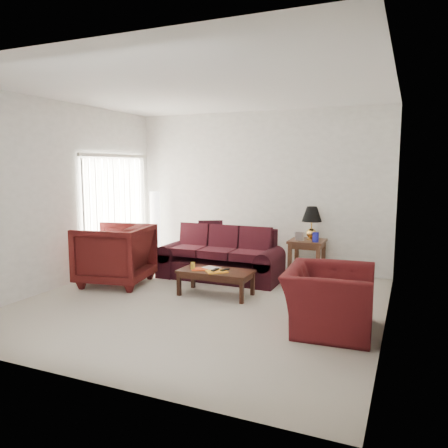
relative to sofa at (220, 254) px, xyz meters
name	(u,v)px	position (x,y,z in m)	size (l,w,h in m)	color
floor	(201,303)	(0.31, -1.38, -0.44)	(5.00, 5.00, 0.00)	beige
blinds	(117,213)	(-2.11, -0.08, 0.64)	(0.10, 2.00, 2.16)	silver
sofa	(220,254)	(0.00, 0.00, 0.00)	(2.13, 0.92, 0.87)	black
throw_pillow	(211,233)	(-0.44, 0.55, 0.28)	(0.46, 0.13, 0.46)	black
end_table	(307,258)	(1.37, 0.76, -0.11)	(0.61, 0.61, 0.66)	#472C18
table_lamp	(312,223)	(1.42, 0.83, 0.52)	(0.35, 0.35, 0.59)	gold
clock	(300,236)	(1.25, 0.66, 0.30)	(0.15, 0.05, 0.15)	white
blue_canister	(316,237)	(1.54, 0.60, 0.31)	(0.11, 0.11, 0.17)	#161893
picture_frame	(299,233)	(1.18, 0.91, 0.31)	(0.14, 0.02, 0.17)	silver
floor_lamp	(155,226)	(-1.78, 0.74, 0.30)	(0.24, 0.24, 1.47)	white
armchair_left	(115,254)	(-1.46, -1.02, 0.07)	(1.08, 1.11, 1.01)	#44100F
armchair_right	(329,299)	(2.18, -1.69, -0.06)	(1.15, 1.01, 0.75)	#481012
coffee_table	(216,283)	(0.35, -0.95, -0.24)	(1.12, 0.56, 0.39)	black
magazine_red	(200,269)	(0.11, -1.01, -0.04)	(0.25, 0.19, 0.01)	red
magazine_white	(211,268)	(0.24, -0.87, -0.04)	(0.26, 0.19, 0.01)	white
magazine_orange	(217,271)	(0.41, -1.04, -0.04)	(0.30, 0.23, 0.02)	orange
remote_a	(215,270)	(0.37, -1.03, -0.02)	(0.05, 0.17, 0.02)	black
remote_b	(225,270)	(0.51, -0.96, -0.02)	(0.05, 0.16, 0.02)	black
yellow_glass	(193,266)	(0.01, -1.05, 0.01)	(0.07, 0.07, 0.12)	gold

